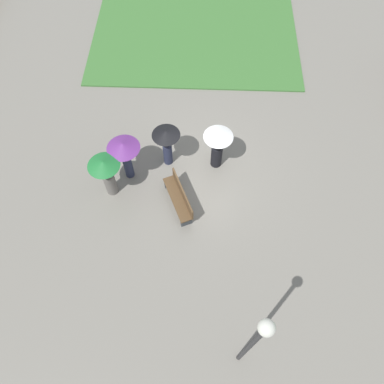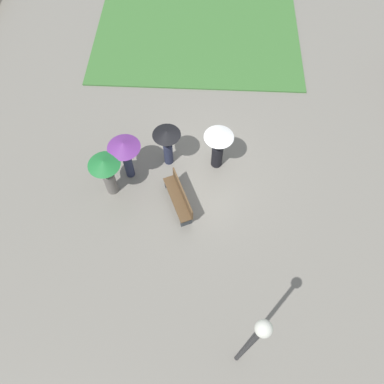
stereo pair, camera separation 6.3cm
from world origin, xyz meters
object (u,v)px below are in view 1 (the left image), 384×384
(crowd_person_purple, at_px, (124,152))
(crowd_person_black, at_px, (167,141))
(park_bench, at_px, (180,197))
(crowd_person_white, at_px, (218,142))
(crowd_person_green, at_px, (106,172))
(lamp_post, at_px, (254,341))

(crowd_person_purple, bearing_deg, crowd_person_black, -161.24)
(park_bench, height_order, crowd_person_purple, crowd_person_purple)
(crowd_person_white, distance_m, crowd_person_green, 3.74)
(crowd_person_green, height_order, crowd_person_purple, crowd_person_purple)
(park_bench, relative_size, crowd_person_white, 0.99)
(crowd_person_black, distance_m, crowd_person_green, 2.23)
(crowd_person_black, bearing_deg, park_bench, -151.68)
(park_bench, xyz_separation_m, crowd_person_white, (-1.69, 1.20, 0.77))
(park_bench, xyz_separation_m, crowd_person_purple, (-1.10, -1.81, 0.89))
(crowd_person_white, relative_size, crowd_person_green, 1.03)
(crowd_person_white, bearing_deg, park_bench, -63.52)
(crowd_person_white, height_order, crowd_person_green, crowd_person_white)
(crowd_person_white, distance_m, crowd_person_black, 1.70)
(park_bench, bearing_deg, crowd_person_purple, -145.01)
(lamp_post, bearing_deg, crowd_person_green, -140.90)
(park_bench, relative_size, lamp_post, 0.39)
(lamp_post, height_order, crowd_person_green, lamp_post)
(crowd_person_white, xyz_separation_m, crowd_person_purple, (0.58, -3.01, 0.12))
(crowd_person_black, bearing_deg, crowd_person_green, 137.01)
(lamp_post, xyz_separation_m, crowd_person_green, (-5.14, -4.17, -1.78))
(crowd_person_green, distance_m, crowd_person_purple, 0.87)
(lamp_post, relative_size, crowd_person_white, 2.57)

